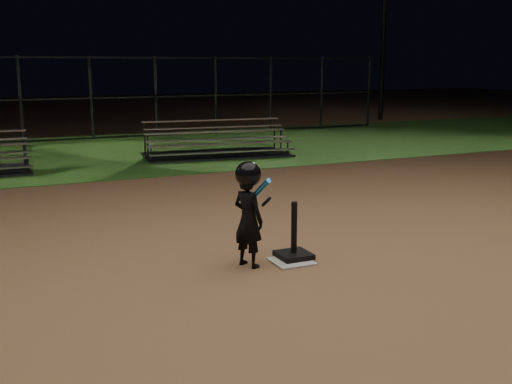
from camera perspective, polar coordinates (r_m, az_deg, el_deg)
name	(u,v)px	position (r m, az deg, el deg)	size (l,w,h in m)	color
ground	(291,262)	(7.24, 3.30, -6.52)	(80.00, 80.00, 0.00)	#936542
grass_strip	(114,152)	(16.55, -13.03, 3.63)	(60.00, 8.00, 0.01)	#2B591D
home_plate	(291,261)	(7.24, 3.30, -6.43)	(0.45, 0.45, 0.02)	beige
batting_tee	(294,248)	(7.31, 3.52, -5.19)	(0.38, 0.38, 0.68)	black
child_batter	(248,211)	(6.93, -0.71, -1.80)	(0.44, 0.64, 1.22)	black
bleacher_right	(217,149)	(15.48, -3.64, 4.02)	(3.75, 2.13, 0.88)	silver
backstop_fence	(91,98)	(19.37, -15.02, 8.38)	(20.08, 0.08, 2.50)	#38383D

